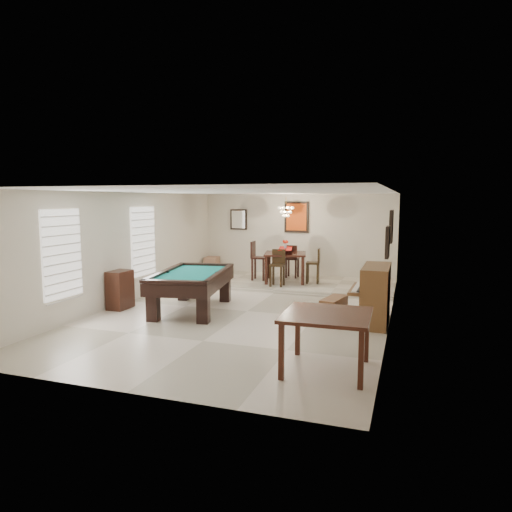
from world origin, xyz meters
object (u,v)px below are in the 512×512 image
Objects in this scene: upright_piano at (369,294)px; corner_bench at (212,264)px; piano_bench at (334,309)px; chandelier at (286,208)px; apothecary_chest at (120,290)px; flower_vase at (285,244)px; dining_chair_north at (292,261)px; dining_chair_east at (313,266)px; dining_table at (285,265)px; square_table at (326,342)px; dining_chair_west at (259,261)px; dining_chair_south at (277,268)px; pool_table at (192,292)px.

upright_piano reaches higher than corner_bench.
chandelier reaches higher than piano_bench.
apothecary_chest is 5.10m from chandelier.
flower_vase is 0.26× the size of dining_chair_north.
upright_piano is 2.65× the size of corner_bench.
dining_chair_north is at bearing 89.22° from flower_vase.
piano_bench is at bearing -179.84° from upright_piano.
dining_table is at bearing -94.65° from dining_chair_east.
corner_bench is 3.44m from chandelier.
upright_piano is 4.14m from dining_table.
square_table is at bearing -83.00° from piano_bench.
corner_bench is (0.05, 4.87, -0.08)m from apothecary_chest.
dining_chair_west is at bearing 41.79° from dining_chair_north.
corner_bench is at bearing 159.14° from dining_table.
dining_chair_south is (-2.28, 5.34, 0.19)m from square_table.
dining_chair_north is 0.88× the size of dining_chair_west.
corner_bench is at bearing 99.09° from pool_table.
corner_bench is at bearing 160.25° from chandelier.
flower_vase is at bearing 60.98° from pool_table.
dining_table reaches higher than corner_bench.
dining_table is 1.90× the size of chandelier.
dining_chair_west reaches higher than upright_piano.
pool_table reaches higher than piano_bench.
upright_piano is 5.33× the size of flower_vase.
chandelier reaches higher than dining_chair_west.
dining_chair_west is at bearing 116.46° from square_table.
corner_bench is (-2.74, 1.05, -0.24)m from dining_table.
dining_table is at bearing 89.24° from dining_chair_north.
upright_piano reaches higher than piano_bench.
chandelier is at bearing -99.32° from dining_chair_east.
apothecary_chest is 4.74m from dining_table.
upright_piano is at bearing -51.36° from dining_table.
square_table is 6.45m from dining_table.
dining_table is at bearing 0.00° from flower_vase.
square_table is 1.24× the size of dining_chair_south.
pool_table is at bearing -114.04° from dining_chair_south.
apothecary_chest reaches higher than square_table.
dining_chair_west is 1.58m from dining_chair_east.
upright_piano is 5.41m from apothecary_chest.
dining_chair_east is at bearing 2.53° from flower_vase.
piano_bench is at bearing -53.75° from dining_chair_south.
apothecary_chest is 0.88× the size of dining_chair_south.
dining_chair_north is at bearing 89.22° from dining_table.
upright_piano is at bearing -137.98° from dining_chair_west.
apothecary_chest is 0.77× the size of dining_chair_west.
chandelier is (2.78, 3.89, 1.77)m from apothecary_chest.
chandelier is at bearing -19.75° from corner_bench.
dining_table is 0.60m from flower_vase.
square_table is 4.69× the size of flower_vase.
pool_table is 4.75m from corner_bench.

